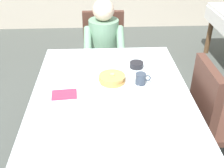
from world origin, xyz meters
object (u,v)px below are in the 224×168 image
(knife_right_of_plate, at_px, (138,84))
(chair_diner, at_px, (104,50))
(fork_left_of_plate, at_px, (86,85))
(spoon_near_edge, at_px, (111,110))
(bowl_butter, at_px, (137,65))
(cup_coffee, at_px, (141,79))
(chair_right_side, at_px, (214,114))
(breakfast_stack, at_px, (112,78))
(syrup_pitcher, at_px, (83,68))
(plate_breakfast, at_px, (112,82))
(dining_table_main, at_px, (111,104))
(diner_person, at_px, (104,44))

(knife_right_of_plate, bearing_deg, chair_diner, 16.16)
(fork_left_of_plate, bearing_deg, chair_diner, -11.75)
(knife_right_of_plate, relative_size, spoon_near_edge, 1.33)
(bowl_butter, relative_size, spoon_near_edge, 0.73)
(cup_coffee, xyz_separation_m, knife_right_of_plate, (-0.02, -0.00, -0.04))
(cup_coffee, bearing_deg, chair_right_side, -11.73)
(chair_diner, relative_size, knife_right_of_plate, 4.65)
(breakfast_stack, distance_m, knife_right_of_plate, 0.20)
(syrup_pitcher, distance_m, spoon_near_edge, 0.55)
(chair_diner, xyz_separation_m, chair_right_side, (0.80, -1.17, 0.00))
(chair_diner, xyz_separation_m, fork_left_of_plate, (-0.15, -1.06, 0.21))
(breakfast_stack, height_order, spoon_near_edge, breakfast_stack)
(chair_right_side, relative_size, syrup_pitcher, 11.62)
(spoon_near_edge, bearing_deg, fork_left_of_plate, 114.15)
(plate_breakfast, distance_m, syrup_pitcher, 0.29)
(cup_coffee, relative_size, fork_left_of_plate, 0.63)
(fork_left_of_plate, bearing_deg, bowl_butter, -60.95)
(chair_diner, xyz_separation_m, bowl_butter, (0.25, -0.80, 0.23))
(chair_right_side, height_order, cup_coffee, chair_right_side)
(bowl_butter, relative_size, syrup_pitcher, 1.37)
(cup_coffee, bearing_deg, fork_left_of_plate, -179.94)
(chair_diner, relative_size, spoon_near_edge, 6.20)
(breakfast_stack, bearing_deg, dining_table_main, -94.73)
(dining_table_main, distance_m, diner_person, 1.01)
(fork_left_of_plate, relative_size, knife_right_of_plate, 0.90)
(dining_table_main, xyz_separation_m, breakfast_stack, (0.01, 0.13, 0.13))
(dining_table_main, bearing_deg, breakfast_stack, 85.27)
(chair_diner, bearing_deg, fork_left_of_plate, 81.93)
(chair_diner, distance_m, syrup_pitcher, 0.91)
(bowl_butter, distance_m, knife_right_of_plate, 0.26)
(plate_breakfast, bearing_deg, cup_coffee, -5.40)
(bowl_butter, bearing_deg, diner_person, 111.07)
(diner_person, xyz_separation_m, fork_left_of_plate, (-0.15, -0.90, 0.07))
(cup_coffee, relative_size, knife_right_of_plate, 0.57)
(dining_table_main, xyz_separation_m, plate_breakfast, (0.01, 0.13, 0.10))
(chair_diner, xyz_separation_m, cup_coffee, (0.25, -1.06, 0.25))
(knife_right_of_plate, bearing_deg, chair_right_side, -97.48)
(breakfast_stack, bearing_deg, syrup_pitcher, 139.22)
(dining_table_main, bearing_deg, knife_right_of_plate, 29.19)
(chair_right_side, xyz_separation_m, fork_left_of_plate, (-0.95, 0.11, 0.21))
(chair_diner, bearing_deg, syrup_pitcher, 78.20)
(breakfast_stack, height_order, knife_right_of_plate, breakfast_stack)
(spoon_near_edge, bearing_deg, breakfast_stack, 82.56)
(fork_left_of_plate, distance_m, knife_right_of_plate, 0.38)
(diner_person, height_order, fork_left_of_plate, diner_person)
(spoon_near_edge, bearing_deg, syrup_pitcher, 107.03)
(syrup_pitcher, bearing_deg, knife_right_of_plate, -26.37)
(diner_person, bearing_deg, fork_left_of_plate, 80.55)
(knife_right_of_plate, bearing_deg, fork_left_of_plate, 93.86)
(cup_coffee, xyz_separation_m, spoon_near_edge, (-0.23, -0.31, -0.04))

